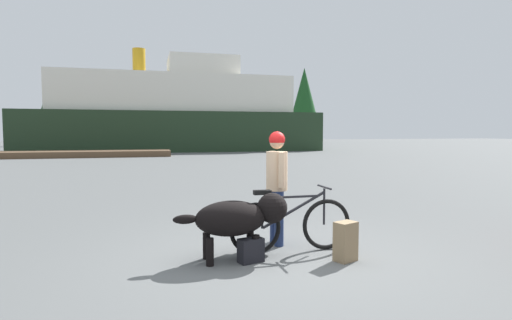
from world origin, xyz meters
The scene contains 12 objects.
ground_plane centered at (0.00, 0.00, 0.00)m, with size 160.00×160.00×0.00m, color #595B5B.
bicycle centered at (0.25, 0.27, 0.39)m, with size 1.79×0.44×0.92m.
person_cyclist centered at (0.19, 0.72, 1.02)m, with size 0.32×0.53×1.70m.
dog centered at (-0.53, 0.12, 0.57)m, with size 1.52×0.55×0.88m.
backpack centered at (0.81, -0.29, 0.26)m, with size 0.28×0.20×0.52m, color #8C7251.
handbag_pannier centered at (-0.40, -0.02, 0.16)m, with size 0.32×0.18×0.31m, color black.
dock_pier centered at (-6.46, 24.66, 0.20)m, with size 12.72×2.86×0.40m, color brown.
ferry_boat centered at (0.94, 33.07, 3.18)m, with size 25.17×8.95×8.98m.
pine_tree_far_left centered at (-12.64, 49.44, 5.26)m, with size 3.48×3.48×8.34m.
pine_tree_center centered at (-2.57, 51.03, 7.69)m, with size 2.86×2.86×12.35m.
pine_tree_far_right centered at (20.39, 50.81, 7.01)m, with size 3.99×3.99×10.82m.
pine_tree_mid_back centered at (2.12, 54.97, 6.13)m, with size 3.93×3.93×9.57m.
Camera 1 is at (-1.69, -5.12, 1.70)m, focal length 28.94 mm.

